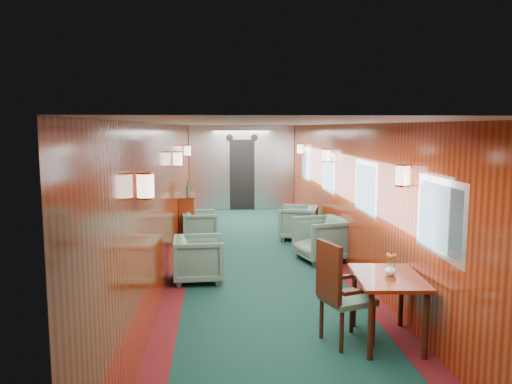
# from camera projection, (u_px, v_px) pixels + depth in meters

# --- Properties ---
(room) EXTENTS (12.00, 12.10, 2.40)m
(room) POSITION_uv_depth(u_px,v_px,m) (260.00, 170.00, 8.29)
(room) COLOR #0D2F26
(room) RESTS_ON ground
(bulkhead) EXTENTS (2.98, 0.17, 2.39)m
(bulkhead) POSITION_uv_depth(u_px,v_px,m) (242.00, 168.00, 14.19)
(bulkhead) COLOR #B6B8BD
(bulkhead) RESTS_ON ground
(windows_right) EXTENTS (0.02, 8.60, 0.80)m
(windows_right) POSITION_uv_depth(u_px,v_px,m) (344.00, 179.00, 8.68)
(windows_right) COLOR silver
(windows_right) RESTS_ON ground
(wall_sconces) EXTENTS (2.97, 7.97, 0.25)m
(wall_sconces) POSITION_uv_depth(u_px,v_px,m) (258.00, 159.00, 8.83)
(wall_sconces) COLOR #FFE8C6
(wall_sconces) RESTS_ON ground
(dining_table) EXTENTS (0.77, 1.05, 0.75)m
(dining_table) POSITION_uv_depth(u_px,v_px,m) (388.00, 286.00, 5.42)
(dining_table) COLOR maroon
(dining_table) RESTS_ON ground
(side_chair) EXTENTS (0.64, 0.65, 1.14)m
(side_chair) POSITION_uv_depth(u_px,v_px,m) (339.00, 289.00, 5.36)
(side_chair) COLOR #1D443A
(side_chair) RESTS_ON ground
(credenza) EXTENTS (0.33, 1.05, 1.22)m
(credenza) POSITION_uv_depth(u_px,v_px,m) (188.00, 216.00, 10.54)
(credenza) COLOR maroon
(credenza) RESTS_ON ground
(flower_vase) EXTENTS (0.16, 0.16, 0.13)m
(flower_vase) POSITION_uv_depth(u_px,v_px,m) (391.00, 270.00, 5.40)
(flower_vase) COLOR white
(flower_vase) RESTS_ON dining_table
(armchair_left_near) EXTENTS (0.79, 0.77, 0.69)m
(armchair_left_near) POSITION_uv_depth(u_px,v_px,m) (199.00, 259.00, 7.63)
(armchair_left_near) COLOR #1D443A
(armchair_left_near) RESTS_ON ground
(armchair_left_far) EXTENTS (0.78, 0.77, 0.65)m
(armchair_left_far) POSITION_uv_depth(u_px,v_px,m) (200.00, 227.00, 10.19)
(armchair_left_far) COLOR #1D443A
(armchair_left_far) RESTS_ON ground
(armchair_right_near) EXTENTS (1.03, 1.02, 0.77)m
(armchair_right_near) POSITION_uv_depth(u_px,v_px,m) (322.00, 239.00, 8.80)
(armchair_right_near) COLOR #1D443A
(armchair_right_near) RESTS_ON ground
(armchair_right_far) EXTENTS (0.96, 0.94, 0.71)m
(armchair_right_far) POSITION_uv_depth(u_px,v_px,m) (298.00, 222.00, 10.49)
(armchair_right_far) COLOR #1D443A
(armchair_right_far) RESTS_ON ground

